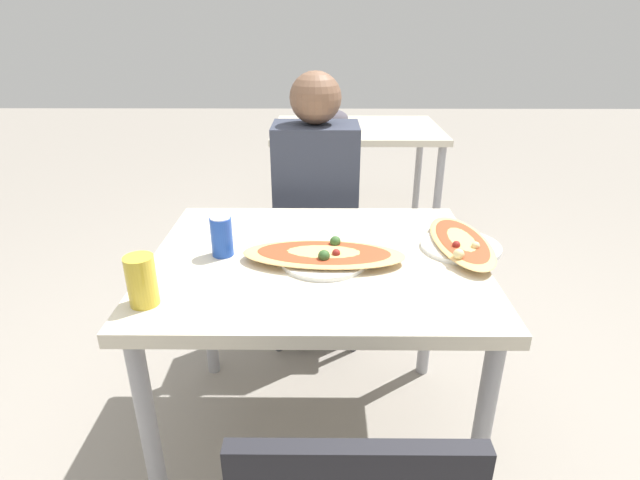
{
  "coord_description": "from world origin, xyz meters",
  "views": [
    {
      "loc": [
        0.02,
        -1.38,
        1.41
      ],
      "look_at": [
        0.01,
        -0.01,
        0.79
      ],
      "focal_mm": 28.0,
      "sensor_mm": 36.0,
      "label": 1
    }
  ],
  "objects_px": {
    "dining_table": "(316,280)",
    "soda_can": "(222,236)",
    "chair_far_seated": "(316,233)",
    "pizza_second": "(461,243)",
    "person_seated": "(316,195)",
    "pizza_main": "(324,255)",
    "drink_glass": "(142,281)"
  },
  "relations": [
    {
      "from": "dining_table",
      "to": "soda_can",
      "type": "distance_m",
      "value": 0.32
    },
    {
      "from": "chair_far_seated",
      "to": "dining_table",
      "type": "bearing_deg",
      "value": 90.82
    },
    {
      "from": "pizza_second",
      "to": "dining_table",
      "type": "bearing_deg",
      "value": -172.78
    },
    {
      "from": "chair_far_seated",
      "to": "pizza_second",
      "type": "relative_size",
      "value": 2.03
    },
    {
      "from": "soda_can",
      "to": "dining_table",
      "type": "bearing_deg",
      "value": -2.04
    },
    {
      "from": "person_seated",
      "to": "pizza_main",
      "type": "bearing_deg",
      "value": 92.92
    },
    {
      "from": "drink_glass",
      "to": "soda_can",
      "type": "bearing_deg",
      "value": 62.83
    },
    {
      "from": "person_seated",
      "to": "pizza_main",
      "type": "relative_size",
      "value": 2.43
    },
    {
      "from": "person_seated",
      "to": "drink_glass",
      "type": "relative_size",
      "value": 9.07
    },
    {
      "from": "drink_glass",
      "to": "pizza_second",
      "type": "xyz_separation_m",
      "value": [
        0.9,
        0.34,
        -0.05
      ]
    },
    {
      "from": "drink_glass",
      "to": "pizza_second",
      "type": "bearing_deg",
      "value": 20.59
    },
    {
      "from": "chair_far_seated",
      "to": "soda_can",
      "type": "height_order",
      "value": "chair_far_seated"
    },
    {
      "from": "soda_can",
      "to": "chair_far_seated",
      "type": "bearing_deg",
      "value": 69.3
    },
    {
      "from": "pizza_main",
      "to": "pizza_second",
      "type": "distance_m",
      "value": 0.44
    },
    {
      "from": "pizza_second",
      "to": "pizza_main",
      "type": "bearing_deg",
      "value": -168.03
    },
    {
      "from": "dining_table",
      "to": "chair_far_seated",
      "type": "distance_m",
      "value": 0.77
    },
    {
      "from": "dining_table",
      "to": "person_seated",
      "type": "distance_m",
      "value": 0.64
    },
    {
      "from": "chair_far_seated",
      "to": "pizza_main",
      "type": "bearing_deg",
      "value": 92.5
    },
    {
      "from": "dining_table",
      "to": "drink_glass",
      "type": "bearing_deg",
      "value": -147.52
    },
    {
      "from": "pizza_main",
      "to": "pizza_second",
      "type": "relative_size",
      "value": 1.18
    },
    {
      "from": "drink_glass",
      "to": "pizza_second",
      "type": "height_order",
      "value": "drink_glass"
    },
    {
      "from": "dining_table",
      "to": "pizza_main",
      "type": "distance_m",
      "value": 0.11
    },
    {
      "from": "dining_table",
      "to": "person_seated",
      "type": "bearing_deg",
      "value": 90.96
    },
    {
      "from": "dining_table",
      "to": "pizza_main",
      "type": "height_order",
      "value": "pizza_main"
    },
    {
      "from": "drink_glass",
      "to": "person_seated",
      "type": "bearing_deg",
      "value": 64.96
    },
    {
      "from": "drink_glass",
      "to": "pizza_second",
      "type": "relative_size",
      "value": 0.32
    },
    {
      "from": "person_seated",
      "to": "soda_can",
      "type": "bearing_deg",
      "value": 65.97
    },
    {
      "from": "pizza_main",
      "to": "person_seated",
      "type": "bearing_deg",
      "value": 92.92
    },
    {
      "from": "chair_far_seated",
      "to": "person_seated",
      "type": "distance_m",
      "value": 0.25
    },
    {
      "from": "dining_table",
      "to": "soda_can",
      "type": "bearing_deg",
      "value": 177.96
    },
    {
      "from": "person_seated",
      "to": "pizza_second",
      "type": "xyz_separation_m",
      "value": [
        0.47,
        -0.58,
        0.04
      ]
    },
    {
      "from": "soda_can",
      "to": "person_seated",
      "type": "bearing_deg",
      "value": 65.97
    }
  ]
}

